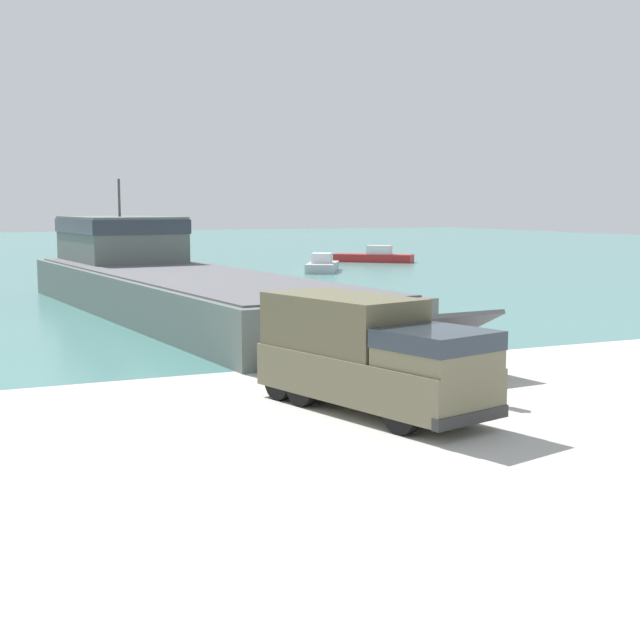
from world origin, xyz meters
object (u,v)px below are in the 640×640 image
(military_truck, at_px, (371,354))
(moored_boat_b, at_px, (375,257))
(moored_boat_a, at_px, (158,265))
(moored_boat_c, at_px, (322,265))
(landing_craft, at_px, (168,278))
(soldier_on_ramp, at_px, (492,371))
(mooring_bollard, at_px, (440,346))

(military_truck, height_order, moored_boat_b, military_truck)
(moored_boat_a, relative_size, moored_boat_c, 1.16)
(landing_craft, bearing_deg, soldier_on_ramp, -89.40)
(moored_boat_b, distance_m, mooring_bollard, 58.86)
(military_truck, height_order, soldier_on_ramp, military_truck)
(moored_boat_b, distance_m, moored_boat_c, 14.74)
(moored_boat_b, xyz_separation_m, moored_boat_c, (-10.64, -10.20, -0.02))
(moored_boat_a, distance_m, moored_boat_c, 14.56)
(soldier_on_ramp, bearing_deg, landing_craft, 172.10)
(moored_boat_b, bearing_deg, military_truck, -166.25)
(soldier_on_ramp, bearing_deg, moored_boat_a, 162.61)
(moored_boat_c, bearing_deg, soldier_on_ramp, -78.52)
(landing_craft, relative_size, moored_boat_c, 5.86)
(soldier_on_ramp, distance_m, moored_boat_a, 56.00)
(moored_boat_a, height_order, moored_boat_b, moored_boat_a)
(soldier_on_ramp, relative_size, mooring_bollard, 2.30)
(landing_craft, bearing_deg, military_truck, -97.19)
(landing_craft, distance_m, mooring_bollard, 20.39)
(moored_boat_a, distance_m, moored_boat_b, 24.84)
(landing_craft, relative_size, moored_boat_b, 5.13)
(military_truck, bearing_deg, moored_boat_a, 157.41)
(moored_boat_b, bearing_deg, moored_boat_a, 143.63)
(military_truck, bearing_deg, moored_boat_c, 142.28)
(military_truck, relative_size, moored_boat_c, 1.22)
(military_truck, distance_m, moored_boat_b, 68.30)
(landing_craft, height_order, mooring_bollard, landing_craft)
(landing_craft, distance_m, moored_boat_c, 31.02)
(moored_boat_a, height_order, mooring_bollard, moored_boat_a)
(landing_craft, relative_size, soldier_on_ramp, 22.59)
(military_truck, height_order, mooring_bollard, military_truck)
(soldier_on_ramp, relative_size, moored_boat_a, 0.22)
(moored_boat_c, bearing_deg, landing_craft, -100.12)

